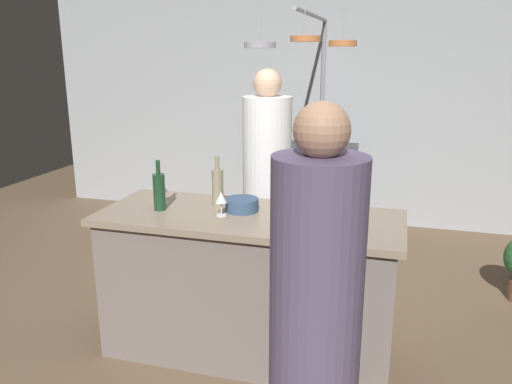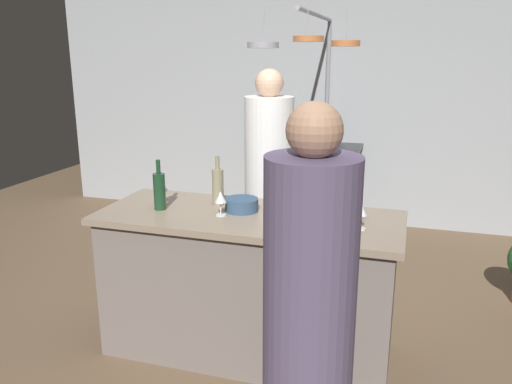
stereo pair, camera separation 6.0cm
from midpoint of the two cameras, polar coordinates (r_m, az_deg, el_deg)
name	(u,v)px [view 1 (the left image)]	position (r m, az deg, el deg)	size (l,w,h in m)	color
ground_plane	(250,349)	(3.39, -1.26, -17.20)	(9.00, 9.00, 0.00)	brown
back_wall	(324,103)	(5.67, 7.35, 9.88)	(6.40, 0.16, 2.60)	#9EA3A8
kitchen_island	(249,284)	(3.17, -1.31, -10.28)	(1.80, 0.72, 0.90)	slate
stove_range	(316,187)	(5.43, 6.39, 0.51)	(0.80, 0.64, 0.89)	#47474C
chef	(267,193)	(3.86, 0.76, -0.12)	(0.36, 0.36, 1.72)	white
bar_stool_right	(314,366)	(2.58, 5.86, -18.87)	(0.28, 0.28, 0.68)	#4C4C51
guest_right	(315,335)	(2.04, 5.74, -15.70)	(0.35, 0.35, 1.67)	#594C6B
overhead_pot_rack	(309,69)	(4.65, 5.55, 13.59)	(0.89, 1.54, 2.17)	gray
pepper_mill	(298,191)	(3.13, 4.24, 0.12)	(0.05, 0.05, 0.21)	#382319
wine_bottle_green	(159,191)	(3.13, -11.34, 0.12)	(0.07, 0.07, 0.31)	#193D23
wine_bottle_dark	(301,205)	(2.82, 4.47, -1.45)	(0.07, 0.07, 0.29)	black
wine_bottle_white	(218,186)	(3.18, -4.86, 0.65)	(0.07, 0.07, 0.31)	gray
wine_glass_near_right_guest	(362,210)	(2.79, 11.19, -2.01)	(0.07, 0.07, 0.15)	silver
wine_glass_near_left_guest	(162,188)	(3.25, -11.00, 0.47)	(0.07, 0.07, 0.15)	silver
wine_glass_by_chef	(221,199)	(2.96, -4.52, -0.74)	(0.07, 0.07, 0.15)	silver
mixing_bowl_steel	(347,214)	(2.97, 9.64, -2.40)	(0.19, 0.19, 0.06)	#B7B7BC
mixing_bowl_blue	(242,205)	(3.07, -2.15, -1.44)	(0.20, 0.20, 0.08)	#334C6B
mixing_bowl_ceramic	(324,225)	(2.73, 7.03, -3.73)	(0.15, 0.15, 0.07)	silver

